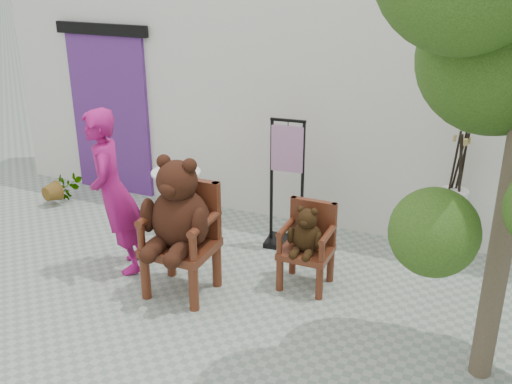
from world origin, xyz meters
TOP-DOWN VIEW (x-y plane):
  - ground_plane at (0.00, 0.00)m, footprint 60.00×60.00m
  - back_wall at (0.00, 3.10)m, footprint 9.00×1.00m
  - doorway at (-3.00, 2.58)m, footprint 1.40×0.11m
  - chair_big at (-0.76, 0.55)m, footprint 0.70×0.76m
  - chair_small at (0.34, 1.17)m, footprint 0.50×0.48m
  - person at (-1.62, 0.69)m, footprint 0.68×0.77m
  - cafe_table at (-1.60, 1.91)m, footprint 0.60×0.60m
  - display_stand at (-0.17, 1.92)m, footprint 0.48×0.39m
  - stool_bucket at (1.60, 2.35)m, footprint 0.32×0.32m
  - potted_plant at (-3.40, 1.88)m, footprint 0.50×0.46m

SIDE VIEW (x-z plane):
  - ground_plane at x=0.00m, z-range 0.00..0.00m
  - potted_plant at x=-3.40m, z-range 0.00..0.46m
  - cafe_table at x=-1.60m, z-range 0.09..0.79m
  - chair_small at x=0.34m, z-range 0.09..0.97m
  - display_stand at x=-0.17m, z-range -0.17..1.34m
  - stool_bucket at x=1.60m, z-range -0.08..1.37m
  - chair_big at x=-0.76m, z-range 0.09..1.53m
  - person at x=-1.62m, z-range 0.00..1.76m
  - doorway at x=-3.00m, z-range 0.00..2.33m
  - back_wall at x=0.00m, z-range 0.00..3.00m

